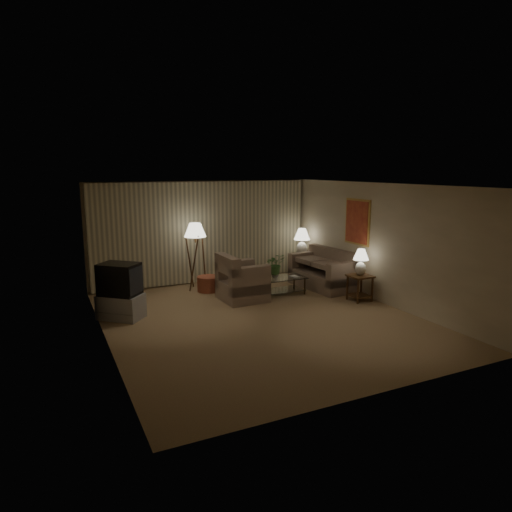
{
  "coord_description": "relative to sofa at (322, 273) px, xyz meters",
  "views": [
    {
      "loc": [
        -3.9,
        -7.97,
        3.03
      ],
      "look_at": [
        0.18,
        0.6,
        1.19
      ],
      "focal_mm": 32.0,
      "sensor_mm": 36.0,
      "label": 1
    }
  ],
  "objects": [
    {
      "name": "table_lamp_far",
      "position": [
        0.15,
        1.25,
        0.66
      ],
      "size": [
        0.45,
        0.45,
        0.77
      ],
      "color": "white",
      "rests_on": "side_table_far"
    },
    {
      "name": "tv_cabinet",
      "position": [
        -5.05,
        -0.29,
        -0.14
      ],
      "size": [
        1.4,
        1.4,
        0.5
      ],
      "primitive_type": "cube",
      "rotation": [
        0.0,
        0.0,
        -0.73
      ],
      "color": "#99999C",
      "rests_on": "ground"
    },
    {
      "name": "book",
      "position": [
        -1.0,
        -0.2,
        0.03
      ],
      "size": [
        0.21,
        0.27,
        0.02
      ],
      "primitive_type": "imported",
      "rotation": [
        0.0,
        0.0,
        0.14
      ],
      "color": "olive",
      "rests_on": "coffee_table"
    },
    {
      "name": "side_table_far",
      "position": [
        0.15,
        1.25,
        0.01
      ],
      "size": [
        0.51,
        0.43,
        0.6
      ],
      "color": "#361F0E",
      "rests_on": "ground"
    },
    {
      "name": "crt_tv",
      "position": [
        -5.05,
        -0.29,
        0.43
      ],
      "size": [
        1.29,
        1.29,
        0.65
      ],
      "primitive_type": "cube",
      "rotation": [
        0.0,
        0.0,
        -0.73
      ],
      "color": "black",
      "rests_on": "tv_cabinet"
    },
    {
      "name": "armchair",
      "position": [
        -2.28,
        -0.14,
        0.03
      ],
      "size": [
        1.07,
        1.02,
        0.85
      ],
      "rotation": [
        0.0,
        0.0,
        1.6
      ],
      "color": "gray",
      "rests_on": "ground"
    },
    {
      "name": "table_lamp_near",
      "position": [
        0.15,
        -1.35,
        0.57
      ],
      "size": [
        0.35,
        0.35,
        0.61
      ],
      "color": "white",
      "rests_on": "side_table_near"
    },
    {
      "name": "floor_lamp",
      "position": [
        -2.95,
        1.24,
        0.49
      ],
      "size": [
        0.55,
        0.55,
        1.68
      ],
      "color": "#361F0E",
      "rests_on": "ground"
    },
    {
      "name": "side_table_near",
      "position": [
        0.15,
        -1.35,
        0.01
      ],
      "size": [
        0.5,
        0.5,
        0.6
      ],
      "color": "#361F0E",
      "rests_on": "ground"
    },
    {
      "name": "sofa",
      "position": [
        0.0,
        0.0,
        0.0
      ],
      "size": [
        1.93,
        1.21,
        0.78
      ],
      "rotation": [
        0.0,
        0.0,
        -1.48
      ],
      "color": "gray",
      "rests_on": "ground"
    },
    {
      "name": "room_shell",
      "position": [
        -2.48,
        -0.04,
        1.36
      ],
      "size": [
        6.04,
        7.02,
        2.72
      ],
      "color": "beige",
      "rests_on": "ground"
    },
    {
      "name": "ottoman",
      "position": [
        -2.73,
        0.94,
        -0.21
      ],
      "size": [
        0.71,
        0.71,
        0.37
      ],
      "primitive_type": "cylinder",
      "rotation": [
        0.0,
        0.0,
        -0.34
      ],
      "color": "#994733",
      "rests_on": "ground"
    },
    {
      "name": "coffee_table",
      "position": [
        -1.25,
        -0.1,
        -0.11
      ],
      "size": [
        1.19,
        0.65,
        0.41
      ],
      "color": "silver",
      "rests_on": "ground"
    },
    {
      "name": "ground",
      "position": [
        -2.5,
        -1.55,
        -0.39
      ],
      "size": [
        7.0,
        7.0,
        0.0
      ],
      "primitive_type": "plane",
      "color": "tan",
      "rests_on": "ground"
    },
    {
      "name": "flowers",
      "position": [
        -1.4,
        -0.1,
        0.43
      ],
      "size": [
        0.51,
        0.46,
        0.5
      ],
      "primitive_type": "imported",
      "rotation": [
        0.0,
        0.0,
        -0.16
      ],
      "color": "#3F7333",
      "rests_on": "vase"
    },
    {
      "name": "vase",
      "position": [
        -1.4,
        -0.1,
        0.1
      ],
      "size": [
        0.17,
        0.17,
        0.15
      ],
      "primitive_type": "imported",
      "rotation": [
        0.0,
        0.0,
        -0.17
      ],
      "color": "silver",
      "rests_on": "coffee_table"
    }
  ]
}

